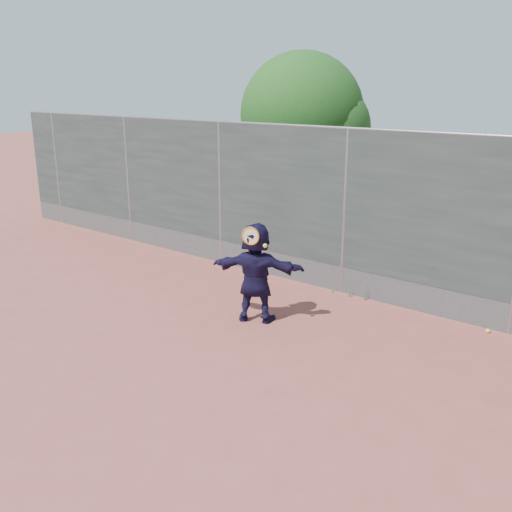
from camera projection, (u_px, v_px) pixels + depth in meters
The scene contains 7 objects.
ground at pixel (214, 359), 8.04m from camera, with size 80.00×80.00×0.00m, color #9E4C42.
player at pixel (256, 272), 9.16m from camera, with size 1.53×0.49×1.65m, color black.
ball_ground at pixel (488, 331), 8.89m from camera, with size 0.07×0.07×0.07m, color #D6E633.
fence at pixel (345, 209), 10.21m from camera, with size 20.00×0.06×3.03m.
swing_action at pixel (252, 238), 8.79m from camera, with size 0.49×0.16×0.51m.
tree_left at pixel (308, 118), 13.80m from camera, with size 3.15×3.00×4.53m.
weed_clump at pixel (352, 290), 10.36m from camera, with size 0.68×0.07×0.30m.
Camera 1 is at (4.99, -5.33, 3.71)m, focal length 40.00 mm.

